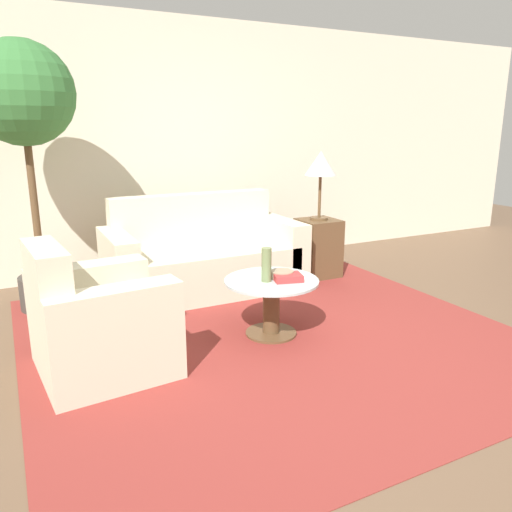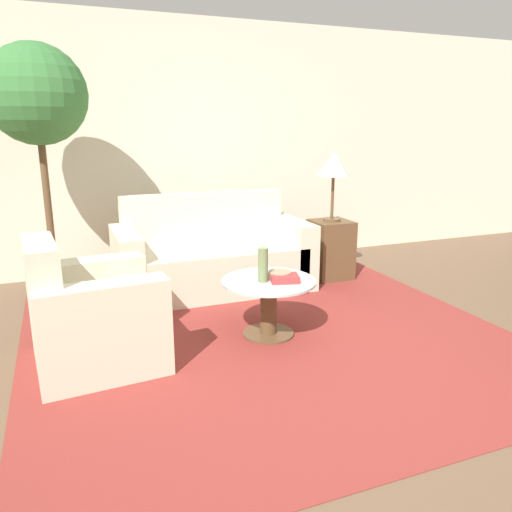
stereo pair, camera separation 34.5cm
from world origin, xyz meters
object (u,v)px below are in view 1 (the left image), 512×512
at_px(sofa_main, 202,259).
at_px(bowl, 282,274).
at_px(armchair, 94,328).
at_px(coffee_table, 271,299).
at_px(potted_plant, 24,111).
at_px(vase, 266,265).
at_px(book_stack, 288,277).
at_px(table_lamp, 321,166).

height_order(sofa_main, bowl, sofa_main).
bearing_deg(bowl, sofa_main, 96.75).
height_order(armchair, coffee_table, armchair).
bearing_deg(armchair, coffee_table, -95.10).
bearing_deg(coffee_table, potted_plant, 136.66).
distance_m(vase, book_stack, 0.18).
height_order(sofa_main, table_lamp, table_lamp).
distance_m(sofa_main, coffee_table, 1.26).
bearing_deg(coffee_table, book_stack, -38.53).
bearing_deg(sofa_main, coffee_table, -87.21).
relative_size(armchair, book_stack, 3.73).
bearing_deg(potted_plant, coffee_table, -43.34).
relative_size(sofa_main, coffee_table, 2.59).
bearing_deg(sofa_main, bowl, -83.25).
height_order(table_lamp, potted_plant, potted_plant).
bearing_deg(vase, armchair, 179.08).
relative_size(table_lamp, potted_plant, 0.32).
bearing_deg(armchair, book_stack, -98.23).
bearing_deg(armchair, sofa_main, -48.86).
distance_m(sofa_main, bowl, 1.28).
height_order(table_lamp, bowl, table_lamp).
distance_m(table_lamp, book_stack, 1.74).
xyz_separation_m(sofa_main, armchair, (-1.20, -1.25, 0.00)).
relative_size(coffee_table, vase, 2.80).
relative_size(armchair, potted_plant, 0.40).
height_order(armchair, vase, armchair).
xyz_separation_m(bowl, book_stack, (0.01, -0.07, -0.00)).
height_order(sofa_main, coffee_table, sofa_main).
relative_size(armchair, table_lamp, 1.27).
xyz_separation_m(potted_plant, book_stack, (1.55, -1.45, -1.18)).
xyz_separation_m(armchair, coffee_table, (1.26, -0.00, -0.02)).
bearing_deg(potted_plant, bowl, -41.70).
distance_m(table_lamp, bowl, 1.69).
height_order(coffee_table, vase, vase).
height_order(potted_plant, vase, potted_plant).
bearing_deg(table_lamp, armchair, -155.22).
bearing_deg(armchair, bowl, -95.14).
bearing_deg(armchair, vase, -95.97).
xyz_separation_m(sofa_main, bowl, (0.15, -1.26, 0.17)).
distance_m(vase, bowl, 0.17).
xyz_separation_m(coffee_table, potted_plant, (-1.46, 1.38, 1.35)).
bearing_deg(vase, bowl, 7.04).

